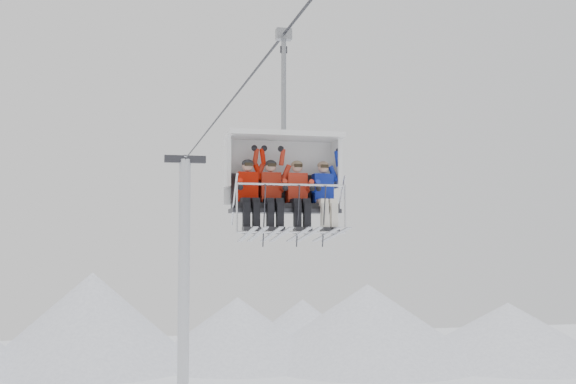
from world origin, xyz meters
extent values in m
cone|color=white|center=(-5.00, 44.00, 3.50)|extent=(16.00, 16.00, 7.00)
cone|color=white|center=(6.00, 43.00, 2.50)|extent=(14.00, 14.00, 5.00)
cone|color=white|center=(16.00, 41.00, 3.00)|extent=(18.00, 18.00, 6.00)
cone|color=white|center=(27.00, 39.00, 2.25)|extent=(16.00, 16.00, 4.50)
cone|color=white|center=(12.00, 46.00, 2.25)|extent=(12.00, 12.00, 4.50)
cylinder|color=silver|center=(0.00, 22.00, 6.65)|extent=(0.56, 0.56, 13.30)
cube|color=#2E2E33|center=(0.00, 22.00, 13.30)|extent=(2.00, 0.35, 0.35)
cylinder|color=#2E2E33|center=(0.00, 0.00, 13.30)|extent=(0.06, 50.00, 0.06)
cube|color=black|center=(0.00, 0.27, 9.95)|extent=(1.99, 0.55, 0.10)
cube|color=black|center=(0.00, 0.53, 10.29)|extent=(1.99, 0.10, 0.58)
cube|color=#2E2E33|center=(0.00, 0.27, 9.86)|extent=(2.08, 0.60, 0.08)
cube|color=white|center=(0.00, 0.75, 10.65)|extent=(2.21, 0.10, 1.32)
cube|color=white|center=(0.00, 0.35, 11.31)|extent=(2.21, 0.90, 0.10)
cylinder|color=silver|center=(0.00, -0.28, 10.32)|extent=(2.02, 0.04, 0.04)
cylinder|color=silver|center=(0.00, -0.35, 9.45)|extent=(2.02, 0.04, 0.04)
cylinder|color=gray|center=(0.00, 0.37, 12.30)|extent=(0.10, 0.10, 1.99)
cube|color=gray|center=(0.00, 0.37, 13.30)|extent=(0.30, 0.18, 0.22)
cube|color=#B81101|center=(-0.72, 0.31, 10.31)|extent=(0.38, 0.25, 0.56)
sphere|color=tan|center=(-0.72, 0.27, 10.70)|extent=(0.21, 0.21, 0.21)
cube|color=black|center=(-0.81, -0.13, 9.77)|extent=(0.13, 0.15, 0.45)
cube|color=black|center=(-0.63, -0.13, 9.77)|extent=(0.13, 0.15, 0.45)
cube|color=silver|center=(-0.81, -0.23, 9.41)|extent=(0.09, 1.69, 0.26)
cube|color=silver|center=(-0.63, -0.23, 9.41)|extent=(0.09, 1.69, 0.26)
cube|color=#A12110|center=(-0.27, 0.31, 10.31)|extent=(0.38, 0.25, 0.56)
sphere|color=tan|center=(-0.27, 0.27, 10.70)|extent=(0.21, 0.21, 0.21)
cube|color=black|center=(-0.36, -0.13, 9.77)|extent=(0.13, 0.15, 0.45)
cube|color=black|center=(-0.18, -0.13, 9.77)|extent=(0.13, 0.15, 0.45)
cube|color=silver|center=(-0.36, -0.23, 9.41)|extent=(0.09, 1.69, 0.26)
cube|color=silver|center=(-0.18, -0.23, 9.41)|extent=(0.09, 1.69, 0.26)
cube|color=red|center=(0.24, 0.31, 10.31)|extent=(0.38, 0.25, 0.56)
sphere|color=tan|center=(0.24, 0.27, 10.70)|extent=(0.21, 0.21, 0.21)
cube|color=black|center=(0.15, -0.13, 9.77)|extent=(0.13, 0.15, 0.45)
cube|color=black|center=(0.33, -0.13, 9.77)|extent=(0.13, 0.15, 0.45)
cube|color=silver|center=(0.15, -0.23, 9.41)|extent=(0.09, 1.69, 0.26)
cube|color=silver|center=(0.33, -0.23, 9.41)|extent=(0.09, 1.69, 0.26)
cube|color=#1125A1|center=(0.76, 0.31, 10.31)|extent=(0.38, 0.25, 0.56)
sphere|color=tan|center=(0.76, 0.27, 10.70)|extent=(0.21, 0.21, 0.21)
cube|color=silver|center=(0.67, -0.13, 9.77)|extent=(0.13, 0.15, 0.45)
cube|color=silver|center=(0.85, -0.13, 9.77)|extent=(0.13, 0.15, 0.45)
cube|color=silver|center=(0.67, -0.23, 9.41)|extent=(0.09, 1.69, 0.26)
cube|color=silver|center=(0.85, -0.23, 9.41)|extent=(0.09, 1.69, 0.26)
camera|label=1|loc=(-3.04, -13.04, 9.27)|focal=45.00mm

